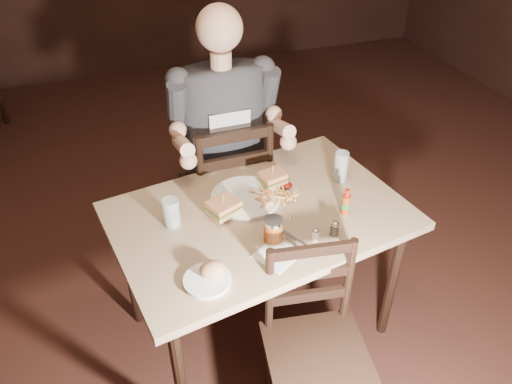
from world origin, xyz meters
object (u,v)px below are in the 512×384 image
object	(u,v)px
syrup_dispenser	(273,230)
side_plate	(207,281)
chair_far	(226,189)
hot_sauce	(346,201)
dinner_plate	(246,198)
diner	(225,110)
glass_left	(171,213)
chair_near	(318,357)
main_table	(260,226)
glass_right	(341,166)

from	to	relation	value
syrup_dispenser	side_plate	world-z (taller)	syrup_dispenser
chair_far	hot_sauce	distance (m)	0.87
side_plate	hot_sauce	bearing A→B (deg)	16.59
dinner_plate	side_plate	size ratio (longest dim) A/B	1.76
side_plate	chair_far	bearing A→B (deg)	70.02
diner	glass_left	world-z (taller)	diner
chair_near	diner	distance (m)	1.25
dinner_plate	syrup_dispenser	size ratio (longest dim) A/B	2.92
chair_far	chair_near	distance (m)	1.16
main_table	dinner_plate	distance (m)	0.14
main_table	chair_far	size ratio (longest dim) A/B	1.43
glass_right	syrup_dispenser	world-z (taller)	glass_right
chair_far	main_table	bearing A→B (deg)	88.79
glass_left	hot_sauce	xyz separation A→B (m)	(0.74, -0.17, -0.00)
chair_near	syrup_dispenser	bearing A→B (deg)	107.44
hot_sauce	syrup_dispenser	size ratio (longest dim) A/B	1.20
chair_near	glass_left	size ratio (longest dim) A/B	6.69
main_table	hot_sauce	world-z (taller)	hot_sauce
glass_left	glass_right	distance (m)	0.84
chair_far	side_plate	xyz separation A→B (m)	(-0.34, -0.92, 0.29)
diner	glass_left	size ratio (longest dim) A/B	7.70
main_table	glass_left	world-z (taller)	glass_left
glass_left	syrup_dispenser	size ratio (longest dim) A/B	1.23
chair_near	hot_sauce	distance (m)	0.66
chair_far	diner	distance (m)	0.53
syrup_dispenser	dinner_plate	bearing A→B (deg)	84.95
chair_near	hot_sauce	size ratio (longest dim) A/B	6.88
dinner_plate	syrup_dispenser	bearing A→B (deg)	-85.89
diner	hot_sauce	distance (m)	0.77
chair_far	diner	size ratio (longest dim) A/B	0.96
chair_near	glass_right	distance (m)	0.89
chair_far	chair_near	world-z (taller)	chair_far
glass_right	dinner_plate	bearing A→B (deg)	-179.25
syrup_dispenser	glass_right	bearing A→B (deg)	24.09
hot_sauce	diner	bearing A→B (deg)	117.55
dinner_plate	syrup_dispenser	world-z (taller)	syrup_dispenser
diner	dinner_plate	xyz separation A→B (m)	(-0.04, -0.43, -0.23)
chair_far	hot_sauce	xyz separation A→B (m)	(0.35, -0.72, 0.34)
glass_left	glass_right	world-z (taller)	glass_right
hot_sauce	dinner_plate	bearing A→B (deg)	148.57
syrup_dispenser	side_plate	size ratio (longest dim) A/B	0.60
main_table	syrup_dispenser	world-z (taller)	syrup_dispenser
dinner_plate	glass_right	world-z (taller)	glass_right
main_table	side_plate	xyz separation A→B (m)	(-0.33, -0.33, 0.08)
hot_sauce	chair_far	bearing A→B (deg)	115.84
diner	dinner_plate	size ratio (longest dim) A/B	3.24
main_table	chair_far	xyz separation A→B (m)	(0.01, 0.59, -0.21)
chair_near	chair_far	bearing A→B (deg)	101.06
dinner_plate	hot_sauce	xyz separation A→B (m)	(0.39, -0.24, 0.06)
diner	dinner_plate	world-z (taller)	diner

